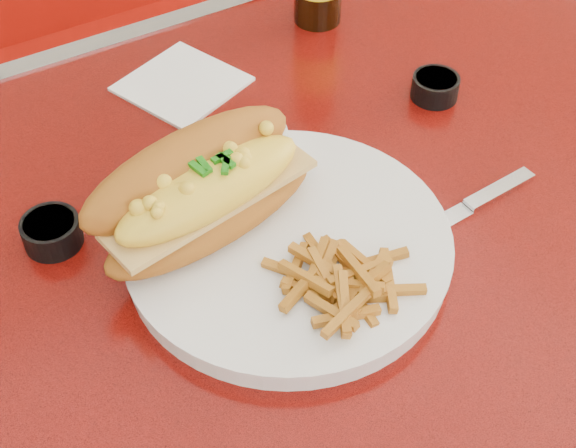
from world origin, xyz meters
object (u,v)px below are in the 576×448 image
gravy_ramekin (248,148)px  fork (294,174)px  knife (459,212)px  mac_hoagie (203,189)px  sauce_cup_right (435,86)px  dinner_plate (288,245)px  sauce_cup_left (51,231)px  booth_bench_far (75,146)px  diner_table (285,340)px

gravy_ramekin → fork: bearing=-68.7°
gravy_ramekin → knife: (0.14, -0.17, -0.02)m
mac_hoagie → sauce_cup_right: bearing=1.1°
knife → gravy_ramekin: bearing=126.6°
dinner_plate → sauce_cup_left: (-0.18, 0.13, 0.00)m
booth_bench_far → gravy_ramekin: bearing=-88.2°
fork → sauce_cup_right: (0.22, 0.05, -0.01)m
mac_hoagie → gravy_ramekin: 0.11m
dinner_plate → mac_hoagie: 0.09m
booth_bench_far → sauce_cup_right: size_ratio=21.01×
mac_hoagie → fork: mac_hoagie is taller
booth_bench_far → knife: bearing=-79.4°
fork → sauce_cup_right: size_ratio=2.84×
mac_hoagie → fork: (0.10, 0.01, -0.04)m
mac_hoagie → booth_bench_far: bearing=75.7°
diner_table → dinner_plate: 0.17m
fork → dinner_plate: bearing=146.7°
mac_hoagie → gravy_ramekin: mac_hoagie is taller
booth_bench_far → gravy_ramekin: 0.87m
booth_bench_far → sauce_cup_right: booth_bench_far is taller
sauce_cup_right → knife: sauce_cup_right is taller
gravy_ramekin → sauce_cup_right: 0.24m
diner_table → gravy_ramekin: (0.02, 0.11, 0.19)m
diner_table → knife: 0.24m
mac_hoagie → knife: bearing=-33.8°
gravy_ramekin → knife: gravy_ramekin is taller
sauce_cup_right → gravy_ramekin: bearing=178.5°
gravy_ramekin → sauce_cup_left: 0.21m
mac_hoagie → sauce_cup_right: 0.33m
fork → knife: 0.17m
fork → sauce_cup_left: bearing=77.9°
sauce_cup_left → dinner_plate: bearing=-34.9°
sauce_cup_right → diner_table: bearing=-158.4°
dinner_plate → knife: size_ratio=1.70×
diner_table → knife: knife is taller
fork → mac_hoagie: bearing=99.0°
mac_hoagie → dinner_plate: bearing=-56.2°
booth_bench_far → fork: (0.04, -0.76, 0.50)m
booth_bench_far → dinner_plate: bearing=-90.4°
sauce_cup_left → sauce_cup_right: (0.45, -0.01, -0.00)m
dinner_plate → gravy_ramekin: 0.13m
gravy_ramekin → diner_table: bearing=-101.4°
sauce_cup_right → knife: 0.19m
sauce_cup_right → sauce_cup_left: bearing=179.0°
diner_table → sauce_cup_left: bearing=149.6°
mac_hoagie → fork: 0.11m
fork → sauce_cup_right: bearing=-76.0°
booth_bench_far → mac_hoagie: size_ratio=5.00×
mac_hoagie → knife: size_ratio=1.03×
dinner_plate → diner_table: bearing=68.9°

